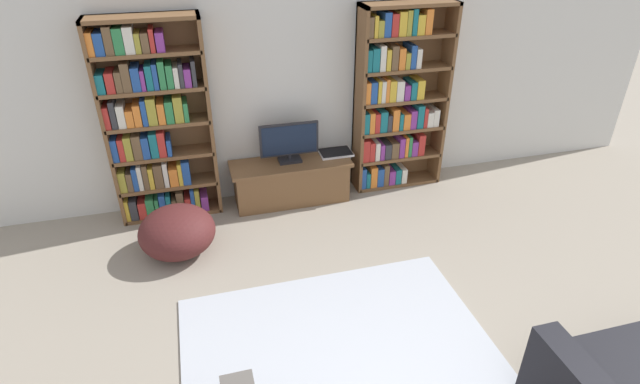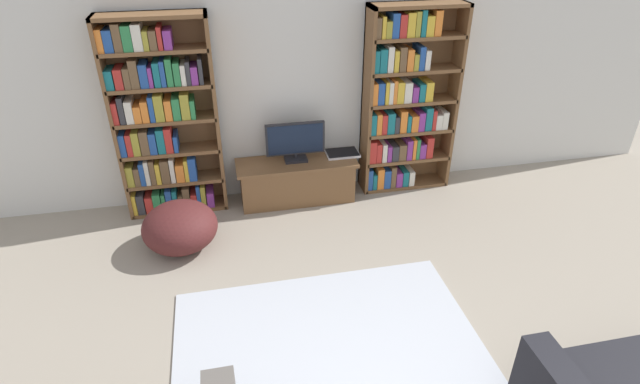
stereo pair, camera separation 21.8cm
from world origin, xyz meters
name	(u,v)px [view 2 (the right image)]	position (x,y,z in m)	size (l,w,h in m)	color
wall_back	(294,76)	(0.00, 4.23, 1.30)	(8.80, 0.06, 2.60)	silver
bookshelf_left	(162,122)	(-1.36, 4.05, 0.99)	(1.00, 0.30, 2.01)	brown
bookshelf_right	(404,102)	(1.15, 4.05, 1.00)	(1.00, 0.30, 2.01)	brown
tv_stand	(297,180)	(-0.05, 3.95, 0.23)	(1.28, 0.44, 0.46)	brown
television	(295,141)	(-0.05, 3.98, 0.69)	(0.62, 0.16, 0.43)	black
laptop	(342,153)	(0.48, 4.02, 0.47)	(0.35, 0.25, 0.03)	silver
area_rug	(329,347)	(-0.17, 1.79, 0.01)	(2.26, 1.61, 0.02)	#B2B7C1
beanbag_ottoman	(180,227)	(-1.26, 3.30, 0.22)	(0.70, 0.70, 0.45)	#4C1E1E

